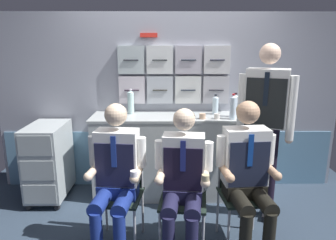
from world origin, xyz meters
The scene contains 16 objects.
galley_bulkhead centered at (0.01, 1.37, 1.06)m, with size 4.20×0.14×2.15m.
galley_counter centered at (0.07, 1.09, 0.49)m, with size 1.91×0.53×0.98m.
service_trolley centered at (-1.39, 0.98, 0.48)m, with size 0.40×0.65×0.90m.
folding_chair_left centered at (-0.44, 0.22, 0.54)m, with size 0.44×0.44×0.87m.
crew_member_left centered at (-0.46, 0.06, 0.73)m, with size 0.50×0.65×1.30m.
folding_chair_center centered at (0.13, 0.14, 0.54)m, with size 0.44×0.45×0.87m.
crew_member_center centered at (0.11, -0.02, 0.71)m, with size 0.49×0.63×1.28m.
folding_chair_right centered at (0.66, 0.22, 0.54)m, with size 0.43×0.44×0.87m.
crew_member_right centered at (0.67, 0.06, 0.74)m, with size 0.52×0.66×1.32m.
crew_member_standing centered at (0.96, 0.60, 1.09)m, with size 0.52×0.38×1.79m.
water_bottle_blue_cap centered at (0.71, 0.92, 1.11)m, with size 0.07×0.07×0.28m.
water_bottle_tall centered at (0.76, 1.04, 1.11)m, with size 0.07×0.07×0.28m.
water_bottle_clear centered at (-0.44, 1.20, 1.12)m, with size 0.08×0.08×0.30m.
water_bottle_short centered at (0.56, 1.17, 1.09)m, with size 0.07×0.07×0.24m.
paper_cup_blue centered at (0.54, 0.93, 1.01)m, with size 0.06×0.06×0.06m.
coffee_cup_spare centered at (0.38, 0.94, 1.01)m, with size 0.07×0.07×0.06m.
Camera 1 is at (-0.03, -2.38, 1.78)m, focal length 32.96 mm.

